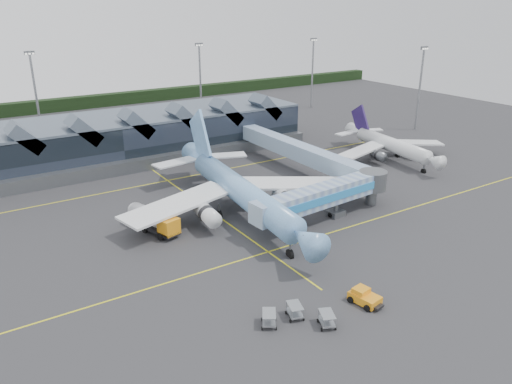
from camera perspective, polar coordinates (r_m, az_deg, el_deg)
ground at (r=77.91m, az=-1.90°, el=-4.54°), size 260.00×260.00×0.00m
taxi_stripes at (r=85.91m, az=-5.33°, el=-2.09°), size 120.00×60.00×0.01m
tree_line_far at (r=177.07m, az=-20.78°, el=9.40°), size 260.00×4.00×4.00m
terminal at (r=115.77m, az=-16.34°, el=5.80°), size 90.00×22.25×12.52m
light_masts at (r=137.39m, az=-8.05°, el=11.98°), size 132.40×42.56×22.45m
main_airliner at (r=82.79m, az=-2.07°, el=0.37°), size 40.55×46.89×15.05m
regional_jet at (r=117.02m, az=14.96°, el=5.33°), size 28.17×30.95×10.62m
jet_bridge at (r=82.01m, az=8.65°, el=-0.20°), size 28.09×6.15×6.20m
fuel_truck at (r=79.06m, az=-11.81°, el=-3.00°), size 5.30×10.68×3.58m
pushback_tug at (r=61.66m, az=12.29°, el=-11.66°), size 3.08×4.31×1.78m
baggage_carts at (r=57.21m, az=4.71°, el=-13.91°), size 7.72×6.25×1.61m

